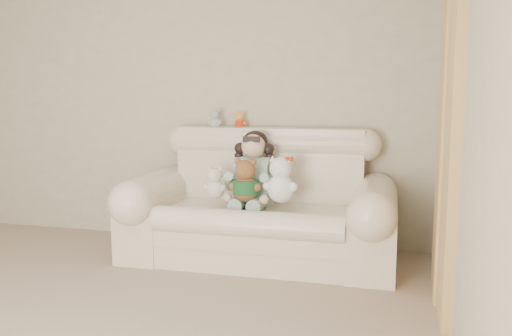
{
  "coord_description": "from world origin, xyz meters",
  "views": [
    {
      "loc": [
        1.91,
        -2.02,
        1.32
      ],
      "look_at": [
        0.9,
        1.9,
        0.75
      ],
      "focal_mm": 37.84,
      "sensor_mm": 36.0,
      "label": 1
    }
  ],
  "objects": [
    {
      "name": "wall_back",
      "position": [
        0.0,
        2.5,
        1.3
      ],
      "size": [
        4.5,
        0.0,
        4.5
      ],
      "primitive_type": "plane",
      "rotation": [
        1.57,
        0.0,
        0.0
      ],
      "color": "tan",
      "rests_on": "ground"
    },
    {
      "name": "wall_right",
      "position": [
        2.25,
        0.0,
        1.3
      ],
      "size": [
        0.0,
        5.0,
        5.0
      ],
      "primitive_type": "plane",
      "rotation": [
        1.57,
        0.0,
        -1.57
      ],
      "color": "tan",
      "rests_on": "ground"
    },
    {
      "name": "sofa",
      "position": [
        0.9,
        2.0,
        0.52
      ],
      "size": [
        2.1,
        0.95,
        1.03
      ],
      "primitive_type": null,
      "color": "beige",
      "rests_on": "floor"
    },
    {
      "name": "door_panel",
      "position": [
        2.22,
        1.4,
        1.05
      ],
      "size": [
        0.06,
        0.9,
        2.1
      ],
      "primitive_type": "cube",
      "color": "tan",
      "rests_on": "floor"
    },
    {
      "name": "seated_child",
      "position": [
        0.83,
        2.08,
        0.72
      ],
      "size": [
        0.41,
        0.48,
        0.61
      ],
      "primitive_type": null,
      "rotation": [
        0.0,
        0.0,
        -0.11
      ],
      "color": "#327E63",
      "rests_on": "sofa"
    },
    {
      "name": "brown_teddy",
      "position": [
        0.83,
        1.84,
        0.69
      ],
      "size": [
        0.28,
        0.23,
        0.39
      ],
      "primitive_type": null,
      "rotation": [
        0.0,
        0.0,
        0.18
      ],
      "color": "brown",
      "rests_on": "sofa"
    },
    {
      "name": "white_cat",
      "position": [
        1.09,
        1.88,
        0.71
      ],
      "size": [
        0.28,
        0.23,
        0.42
      ],
      "primitive_type": null,
      "rotation": [
        0.0,
        0.0,
        0.08
      ],
      "color": "white",
      "rests_on": "sofa"
    },
    {
      "name": "cream_teddy",
      "position": [
        0.57,
        1.9,
        0.65
      ],
      "size": [
        0.21,
        0.18,
        0.3
      ],
      "primitive_type": null,
      "rotation": [
        0.0,
        0.0,
        -0.2
      ],
      "color": "beige",
      "rests_on": "sofa"
    },
    {
      "name": "yellow_mini_bear",
      "position": [
        0.63,
        2.39,
        1.09
      ],
      "size": [
        0.11,
        0.09,
        0.17
      ],
      "primitive_type": null,
      "rotation": [
        0.0,
        0.0,
        -0.09
      ],
      "color": "#FFB135",
      "rests_on": "sofa"
    },
    {
      "name": "grey_mini_plush",
      "position": [
        0.42,
        2.36,
        1.11
      ],
      "size": [
        0.15,
        0.14,
        0.2
      ],
      "primitive_type": null,
      "rotation": [
        0.0,
        0.0,
        0.37
      ],
      "color": "silver",
      "rests_on": "sofa"
    }
  ]
}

